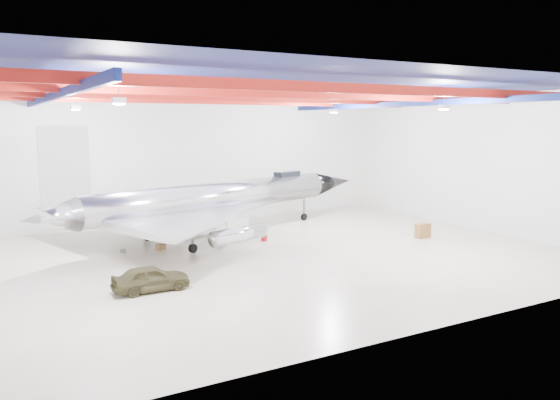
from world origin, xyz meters
TOP-DOWN VIEW (x-y plane):
  - floor at (0.00, 0.00)m, footprint 40.00×40.00m
  - wall_back at (0.00, 15.00)m, footprint 40.00×0.00m
  - wall_right at (20.00, 0.00)m, footprint 0.00×30.00m
  - ceiling at (0.00, 0.00)m, footprint 40.00×40.00m
  - ceiling_structure at (0.00, 0.00)m, footprint 39.50×29.50m
  - jet_aircraft at (0.03, 7.09)m, footprint 30.59×22.33m
  - jeep at (-8.23, -3.84)m, footprint 4.00×1.62m
  - desk at (13.68, -0.80)m, footprint 1.23×0.66m
  - crate_ply at (-5.03, 5.02)m, footprint 0.71×0.65m
  - toolbox_red at (-1.75, 8.70)m, footprint 0.61×0.55m
  - engine_drum at (-0.63, 4.98)m, footprint 0.66×0.66m
  - parts_bin at (2.15, 7.85)m, footprint 0.60×0.50m
  - crate_small at (-7.50, 5.48)m, footprint 0.42×0.38m
  - tool_chest at (2.56, 4.10)m, footprint 0.48×0.48m
  - oil_barrel at (1.28, 6.93)m, footprint 0.61×0.53m

SIDE VIEW (x-z plane):
  - floor at x=0.00m, z-range 0.00..0.00m
  - crate_small at x=-7.50m, z-range 0.00..0.24m
  - toolbox_red at x=-1.75m, z-range 0.00..0.35m
  - oil_barrel at x=1.28m, z-range 0.00..0.36m
  - parts_bin at x=2.15m, z-range 0.00..0.38m
  - crate_ply at x=-5.03m, z-range 0.00..0.41m
  - tool_chest at x=2.56m, z-range 0.00..0.42m
  - engine_drum at x=-0.63m, z-range 0.00..0.47m
  - desk at x=13.68m, z-range 0.00..1.10m
  - jeep at x=-8.23m, z-range 0.00..1.36m
  - jet_aircraft at x=0.03m, z-range -1.47..7.08m
  - wall_back at x=0.00m, z-range -14.50..25.50m
  - wall_right at x=20.00m, z-range -9.50..20.50m
  - ceiling_structure at x=0.00m, z-range 9.79..10.86m
  - ceiling at x=0.00m, z-range 11.00..11.00m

